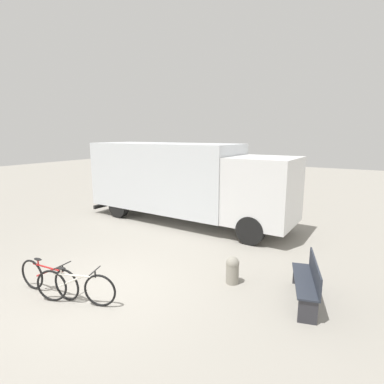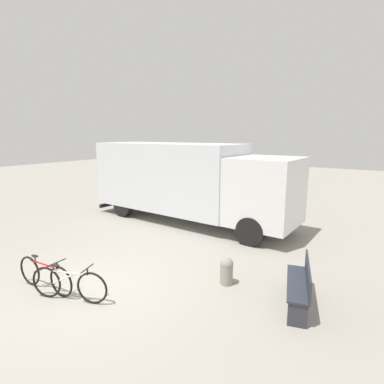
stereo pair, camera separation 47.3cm
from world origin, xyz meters
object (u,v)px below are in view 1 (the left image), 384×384
(delivery_truck, at_px, (184,179))
(bicycle_near, at_px, (49,278))
(bollard_near_bench, at_px, (232,269))
(park_bench, at_px, (308,280))
(bicycle_middle, at_px, (75,287))

(delivery_truck, bearing_deg, bicycle_near, -83.27)
(delivery_truck, relative_size, bollard_near_bench, 13.16)
(delivery_truck, height_order, park_bench, delivery_truck)
(bicycle_near, distance_m, bollard_near_bench, 4.06)
(bicycle_near, height_order, bicycle_middle, same)
(bicycle_middle, relative_size, bollard_near_bench, 2.59)
(bicycle_middle, xyz_separation_m, bollard_near_bench, (2.42, 2.42, -0.02))
(bicycle_near, bearing_deg, delivery_truck, 89.92)
(bollard_near_bench, bearing_deg, bicycle_middle, -134.95)
(bicycle_near, bearing_deg, bollard_near_bench, 33.18)
(park_bench, relative_size, bollard_near_bench, 2.59)
(bicycle_near, bearing_deg, bicycle_middle, -1.42)
(delivery_truck, height_order, bicycle_near, delivery_truck)
(delivery_truck, distance_m, park_bench, 6.64)
(delivery_truck, xyz_separation_m, bicycle_near, (0.45, -6.26, -1.33))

